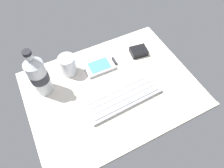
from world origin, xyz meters
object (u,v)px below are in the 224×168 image
Objects in this scene: handheld_device at (101,66)px; juice_cup at (68,66)px; charger_block at (139,51)px; keyboard at (122,96)px; water_bottle at (38,75)px.

juice_cup is at bearing 164.44° from handheld_device.
charger_block is (30.39, -3.80, -2.71)cm from juice_cup.
charger_block is (17.93, -0.33, 0.47)cm from handheld_device.
handheld_device is 1.52× the size of juice_cup.
keyboard is 24.46cm from juice_cup.
water_bottle reaches higher than charger_block.
juice_cup is at bearing 172.87° from charger_block.
handheld_device is at bearing 178.95° from charger_block.
water_bottle is (-24.75, 16.55, 8.20)cm from keyboard.
juice_cup is 30.75cm from charger_block.
handheld_device is 25.14cm from water_bottle.
handheld_device is 17.94cm from charger_block.
water_bottle is at bearing -162.13° from juice_cup.
keyboard is 3.46× the size of juice_cup.
handheld_device is at bearing 93.44° from keyboard.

